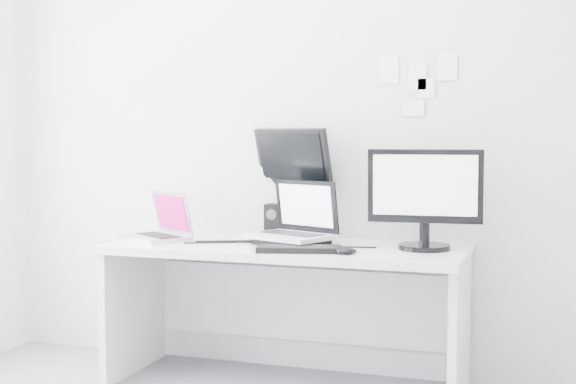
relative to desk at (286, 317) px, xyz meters
The scene contains 14 objects.
back_wall 1.05m from the desk, 90.00° to the left, with size 3.60×3.60×0.00m, color silver.
desk is the anchor object (origin of this frame).
macbook 0.88m from the desk, behind, with size 0.36×0.27×0.27m, color silver.
speaker 0.57m from the desk, 119.11° to the left, with size 0.09×0.09×0.18m, color black.
dell_laptop 0.53m from the desk, 30.37° to the left, with size 0.40×0.31×0.33m, color #AAADB3.
rear_monitor 0.74m from the desk, 99.38° to the left, with size 0.45×0.16×0.61m, color black.
samsung_monitor 0.92m from the desk, ahead, with size 0.55×0.25×0.50m, color black.
keyboard 0.45m from the desk, 55.70° to the right, with size 0.40×0.14×0.03m, color black.
mouse 0.57m from the desk, 30.03° to the right, with size 0.10×0.06×0.03m, color black.
wall_note_0 1.38m from the desk, 37.40° to the left, with size 0.10×0.00×0.14m, color white.
wall_note_1 1.40m from the desk, 29.83° to the left, with size 0.09×0.00×0.13m, color white.
wall_note_2 1.51m from the desk, 24.64° to the left, with size 0.10×0.00×0.14m, color white.
wall_note_3 1.25m from the desk, 30.67° to the left, with size 0.11×0.00×0.08m, color white.
wall_note_4 1.37m from the desk, 28.11° to the left, with size 0.09×0.00×0.10m, color white.
Camera 1 is at (1.26, -2.46, 1.27)m, focal length 49.01 mm.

